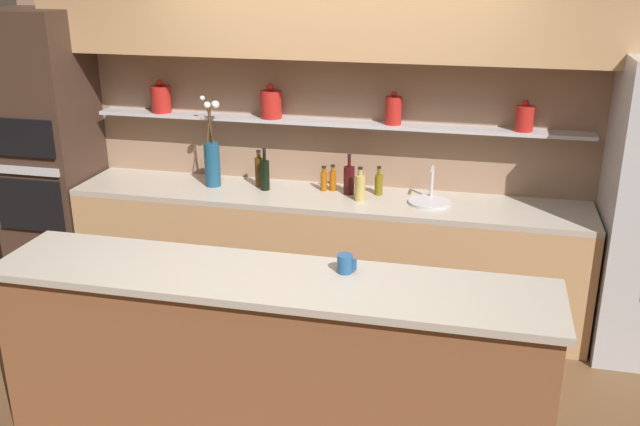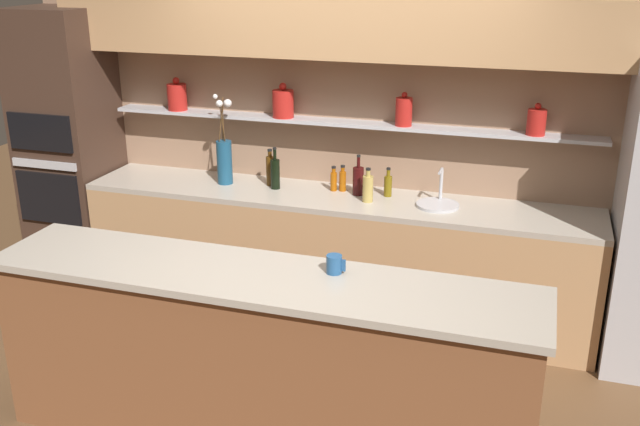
{
  "view_description": "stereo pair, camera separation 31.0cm",
  "coord_description": "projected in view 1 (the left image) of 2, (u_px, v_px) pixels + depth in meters",
  "views": [
    {
      "loc": [
        1.01,
        -3.49,
        2.55
      ],
      "look_at": [
        0.08,
        0.44,
        1.08
      ],
      "focal_mm": 40.0,
      "sensor_mm": 36.0,
      "label": 1
    },
    {
      "loc": [
        1.31,
        -3.41,
        2.55
      ],
      "look_at": [
        0.08,
        0.44,
        1.08
      ],
      "focal_mm": 40.0,
      "sensor_mm": 36.0,
      "label": 2
    }
  ],
  "objects": [
    {
      "name": "ground_plane",
      "position": [
        290.0,
        405.0,
        4.29
      ],
      "size": [
        12.0,
        12.0,
        0.0
      ],
      "primitive_type": "plane",
      "color": "brown"
    },
    {
      "name": "bottle_oil_1",
      "position": [
        379.0,
        184.0,
        5.12
      ],
      "size": [
        0.06,
        0.06,
        0.21
      ],
      "color": "brown",
      "rests_on": "back_counter_unit"
    },
    {
      "name": "bottle_wine_2",
      "position": [
        265.0,
        174.0,
        5.21
      ],
      "size": [
        0.07,
        0.07,
        0.31
      ],
      "color": "black",
      "rests_on": "back_counter_unit"
    },
    {
      "name": "flower_vase",
      "position": [
        212.0,
        157.0,
        5.27
      ],
      "size": [
        0.14,
        0.13,
        0.68
      ],
      "color": "navy",
      "rests_on": "back_counter_unit"
    },
    {
      "name": "island_counter",
      "position": [
        271.0,
        363.0,
        3.78
      ],
      "size": [
        2.92,
        0.61,
        1.02
      ],
      "color": "brown",
      "rests_on": "ground_plane"
    },
    {
      "name": "oven_tower",
      "position": [
        49.0,
        154.0,
        5.54
      ],
      "size": [
        0.64,
        0.64,
        2.19
      ],
      "color": "#3D281E",
      "rests_on": "ground_plane"
    },
    {
      "name": "back_wall_unit",
      "position": [
        344.0,
        102.0,
        5.16
      ],
      "size": [
        5.2,
        0.44,
        2.6
      ],
      "color": "#937056",
      "rests_on": "ground_plane"
    },
    {
      "name": "coffee_mug",
      "position": [
        345.0,
        264.0,
        3.63
      ],
      "size": [
        0.1,
        0.08,
        0.1
      ],
      "color": "#235184",
      "rests_on": "island_counter"
    },
    {
      "name": "back_counter_unit",
      "position": [
        325.0,
        254.0,
        5.28
      ],
      "size": [
        3.73,
        0.62,
        0.92
      ],
      "color": "tan",
      "rests_on": "ground_plane"
    },
    {
      "name": "sink_fixture",
      "position": [
        430.0,
        200.0,
        4.96
      ],
      "size": [
        0.29,
        0.29,
        0.25
      ],
      "color": "#B7B7BC",
      "rests_on": "back_counter_unit"
    },
    {
      "name": "bottle_spirit_3",
      "position": [
        360.0,
        187.0,
        4.99
      ],
      "size": [
        0.07,
        0.07,
        0.24
      ],
      "color": "tan",
      "rests_on": "back_counter_unit"
    },
    {
      "name": "bottle_wine_5",
      "position": [
        349.0,
        180.0,
        5.13
      ],
      "size": [
        0.08,
        0.08,
        0.3
      ],
      "color": "#380C0C",
      "rests_on": "back_counter_unit"
    },
    {
      "name": "bottle_sauce_4",
      "position": [
        333.0,
        180.0,
        5.21
      ],
      "size": [
        0.05,
        0.05,
        0.19
      ],
      "color": "#9E4C0A",
      "rests_on": "back_counter_unit"
    },
    {
      "name": "bottle_sauce_6",
      "position": [
        324.0,
        180.0,
        5.21
      ],
      "size": [
        0.05,
        0.05,
        0.19
      ],
      "color": "#9E4C0A",
      "rests_on": "back_counter_unit"
    },
    {
      "name": "bottle_spirit_0",
      "position": [
        259.0,
        171.0,
        5.29
      ],
      "size": [
        0.06,
        0.06,
        0.28
      ],
      "color": "#4C2D0C",
      "rests_on": "back_counter_unit"
    }
  ]
}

